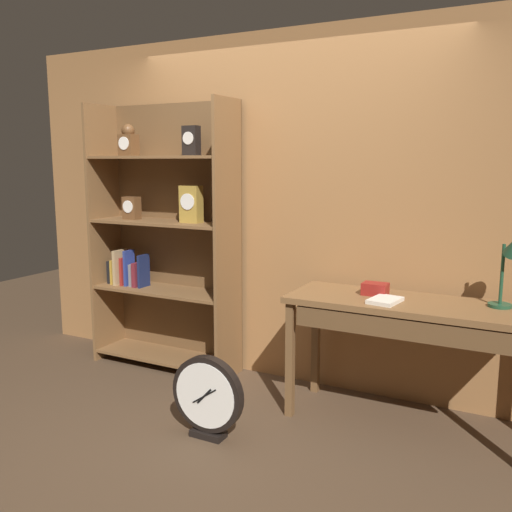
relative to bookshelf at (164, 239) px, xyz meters
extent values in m
plane|color=#4C3826|center=(1.00, -1.03, -1.04)|extent=(10.00, 10.00, 0.00)
cube|color=#9E6B3D|center=(1.00, 0.21, 0.26)|extent=(4.80, 0.05, 2.60)
cube|color=brown|center=(-0.58, -0.04, 0.01)|extent=(0.02, 0.39, 2.12)
cube|color=brown|center=(0.62, -0.04, 0.01)|extent=(0.03, 0.39, 2.12)
cube|color=brown|center=(0.02, 0.14, 0.01)|extent=(1.23, 0.01, 2.12)
cube|color=brown|center=(0.02, -0.04, -0.96)|extent=(1.18, 0.37, 0.02)
cube|color=brown|center=(0.02, -0.04, -0.41)|extent=(1.18, 0.37, 0.02)
cube|color=brown|center=(0.02, -0.04, 0.14)|extent=(1.18, 0.37, 0.02)
cube|color=brown|center=(0.02, -0.04, 0.65)|extent=(1.18, 0.37, 0.02)
cube|color=brown|center=(-0.28, -0.06, 0.75)|extent=(0.13, 0.11, 0.17)
sphere|color=brown|center=(-0.28, -0.06, 0.86)|extent=(0.10, 0.10, 0.10)
cylinder|color=white|center=(-0.28, -0.12, 0.76)|extent=(0.10, 0.01, 0.10)
cube|color=brown|center=(-0.28, -0.05, 0.24)|extent=(0.13, 0.09, 0.18)
cylinder|color=white|center=(-0.28, -0.09, 0.26)|extent=(0.10, 0.01, 0.10)
cube|color=black|center=(0.30, -0.03, 0.77)|extent=(0.12, 0.08, 0.22)
cylinder|color=silver|center=(0.30, -0.07, 0.79)|extent=(0.09, 0.01, 0.09)
cube|color=#B28C38|center=(0.29, -0.03, 0.29)|extent=(0.16, 0.10, 0.28)
cylinder|color=white|center=(0.29, -0.08, 0.32)|extent=(0.12, 0.01, 0.12)
cube|color=black|center=(-0.52, -0.04, -0.30)|extent=(0.03, 0.13, 0.19)
cube|color=#B78C2D|center=(-0.47, -0.04, -0.30)|extent=(0.02, 0.16, 0.20)
cube|color=tan|center=(-0.42, -0.06, -0.25)|extent=(0.03, 0.16, 0.29)
cube|color=maroon|center=(-0.36, -0.05, -0.28)|extent=(0.02, 0.16, 0.23)
cube|color=navy|center=(-0.32, -0.06, -0.25)|extent=(0.02, 0.12, 0.29)
cube|color=slate|center=(-0.28, -0.05, -0.31)|extent=(0.03, 0.12, 0.18)
cube|color=maroon|center=(-0.23, -0.05, -0.30)|extent=(0.04, 0.16, 0.20)
cube|color=#19234C|center=(-0.18, -0.06, -0.26)|extent=(0.02, 0.14, 0.27)
cube|color=brown|center=(1.99, -0.18, -0.25)|extent=(1.48, 0.55, 0.04)
cube|color=brown|center=(1.30, -0.41, -0.66)|extent=(0.05, 0.05, 0.77)
cube|color=brown|center=(1.30, 0.04, -0.66)|extent=(0.05, 0.05, 0.77)
cube|color=brown|center=(1.99, -0.44, -0.34)|extent=(1.26, 0.03, 0.12)
cylinder|color=#1E472D|center=(2.51, -0.08, -0.22)|extent=(0.14, 0.14, 0.02)
cylinder|color=#1E472D|center=(2.51, -0.08, -0.03)|extent=(0.02, 0.02, 0.36)
cube|color=maroon|center=(1.77, -0.12, -0.19)|extent=(0.16, 0.11, 0.08)
cube|color=silver|center=(1.88, -0.28, -0.22)|extent=(0.19, 0.24, 0.02)
cube|color=black|center=(0.98, -0.91, -1.02)|extent=(0.21, 0.11, 0.04)
cylinder|color=black|center=(0.98, -0.91, -0.77)|extent=(0.47, 0.06, 0.47)
cylinder|color=white|center=(0.98, -0.95, -0.77)|extent=(0.41, 0.01, 0.41)
cube|color=black|center=(0.98, -0.95, -0.77)|extent=(0.11, 0.01, 0.11)
cube|color=black|center=(0.98, -0.95, -0.77)|extent=(0.17, 0.01, 0.12)
camera|label=1|loc=(2.73, -3.62, 0.62)|focal=39.46mm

